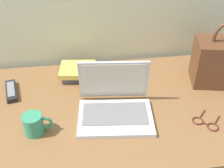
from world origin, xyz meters
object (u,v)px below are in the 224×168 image
(coffee_mug, at_px, (34,124))
(book_stack, at_px, (78,72))
(remote_control_near, at_px, (11,91))
(eyeglasses, at_px, (206,123))
(laptop, at_px, (114,104))

(coffee_mug, relative_size, book_stack, 0.60)
(remote_control_near, distance_m, book_stack, 0.33)
(coffee_mug, xyz_separation_m, eyeglasses, (0.69, -0.05, -0.04))
(coffee_mug, height_order, eyeglasses, coffee_mug)
(laptop, distance_m, eyeglasses, 0.39)
(eyeglasses, xyz_separation_m, book_stack, (-0.50, 0.42, 0.03))
(coffee_mug, bearing_deg, laptop, 12.16)
(coffee_mug, relative_size, remote_control_near, 0.69)
(laptop, height_order, book_stack, laptop)
(eyeglasses, bearing_deg, book_stack, 140.44)
(laptop, relative_size, eyeglasses, 2.42)
(coffee_mug, distance_m, eyeglasses, 0.69)
(remote_control_near, bearing_deg, book_stack, 15.62)
(remote_control_near, height_order, eyeglasses, remote_control_near)
(eyeglasses, height_order, book_stack, book_stack)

